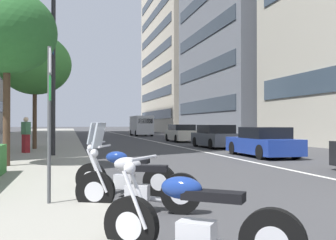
{
  "coord_description": "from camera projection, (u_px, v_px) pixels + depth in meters",
  "views": [
    {
      "loc": [
        -4.22,
        6.76,
        1.46
      ],
      "look_at": [
        17.46,
        1.39,
        1.69
      ],
      "focal_mm": 41.97,
      "sensor_mm": 36.0,
      "label": 1
    }
  ],
  "objects": [
    {
      "name": "motorcycle_by_sign_pole",
      "position": [
        135.0,
        185.0,
        6.49
      ],
      "size": [
        0.96,
        2.0,
        1.49
      ],
      "rotation": [
        0.0,
        0.0,
        1.18
      ],
      "color": "black",
      "rests_on": "ground"
    },
    {
      "name": "street_tree_by_lamp_post",
      "position": [
        35.0,
        64.0,
        20.8
      ],
      "size": [
        3.81,
        3.81,
        6.11
      ],
      "color": "#473323",
      "rests_on": "sidewalk_right_plaza"
    },
    {
      "name": "car_approaching_light",
      "position": [
        263.0,
        143.0,
        17.53
      ],
      "size": [
        4.32,
        1.82,
        1.32
      ],
      "rotation": [
        0.0,
        0.0,
        -0.0
      ],
      "color": "navy",
      "rests_on": "ground"
    },
    {
      "name": "motorcycle_nearest_camera",
      "position": [
        123.0,
        175.0,
        7.88
      ],
      "size": [
        1.11,
        1.92,
        1.49
      ],
      "rotation": [
        0.0,
        0.0,
        1.07
      ],
      "color": "black",
      "rests_on": "ground"
    },
    {
      "name": "pedestrian_on_plaza",
      "position": [
        26.0,
        135.0,
        17.92
      ],
      "size": [
        0.48,
        0.44,
        1.63
      ],
      "rotation": [
        0.0,
        0.0,
        2.2
      ],
      "color": "maroon",
      "rests_on": "sidewalk_right_plaza"
    },
    {
      "name": "car_lead_in_lane",
      "position": [
        216.0,
        137.0,
        24.22
      ],
      "size": [
        4.27,
        1.99,
        1.4
      ],
      "rotation": [
        0.0,
        0.0,
        0.02
      ],
      "color": "#4C515B",
      "rests_on": "ground"
    },
    {
      "name": "office_tower_far_left_down_avenue",
      "position": [
        209.0,
        30.0,
        74.26
      ],
      "size": [
        27.7,
        21.35,
        38.71
      ],
      "color": "beige",
      "rests_on": "ground"
    },
    {
      "name": "parking_sign_by_curb",
      "position": [
        50.0,
        105.0,
        6.51
      ],
      "size": [
        0.32,
        0.06,
        2.6
      ],
      "color": "#47494C",
      "rests_on": "sidewalk_right_plaza"
    },
    {
      "name": "car_mid_block_traffic",
      "position": [
        182.0,
        133.0,
        32.36
      ],
      "size": [
        4.57,
        1.88,
        1.41
      ],
      "rotation": [
        0.0,
        0.0,
        -0.0
      ],
      "color": "beige",
      "rests_on": "ground"
    },
    {
      "name": "lane_centre_stripe",
      "position": [
        140.0,
        138.0,
        39.68
      ],
      "size": [
        110.0,
        0.16,
        0.01
      ],
      "primitive_type": "cube",
      "color": "silver",
      "rests_on": "ground"
    },
    {
      "name": "delivery_van_ahead",
      "position": [
        141.0,
        125.0,
        47.91
      ],
      "size": [
        5.15,
        2.16,
        2.42
      ],
      "rotation": [
        0.0,
        0.0,
        0.01
      ],
      "color": "silver",
      "rests_on": "ground"
    },
    {
      "name": "sidewalk_right_plaza",
      "position": [
        20.0,
        141.0,
        32.22
      ],
      "size": [
        160.0,
        9.51,
        0.15
      ],
      "primitive_type": "cube",
      "color": "gray",
      "rests_on": "ground"
    },
    {
      "name": "street_lamp_with_banners",
      "position": [
        63.0,
        30.0,
        16.57
      ],
      "size": [
        1.26,
        2.74,
        8.89
      ],
      "color": "#232326",
      "rests_on": "sidewalk_right_plaza"
    },
    {
      "name": "street_tree_mid_sidewalk",
      "position": [
        7.0,
        32.0,
        12.33
      ],
      "size": [
        3.09,
        3.09,
        5.53
      ],
      "color": "#473323",
      "rests_on": "sidewalk_right_plaza"
    },
    {
      "name": "motorcycle_under_tarp",
      "position": [
        195.0,
        223.0,
        4.11
      ],
      "size": [
        1.44,
        1.83,
        1.1
      ],
      "rotation": [
        0.0,
        0.0,
        0.92
      ],
      "color": "black",
      "rests_on": "ground"
    }
  ]
}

